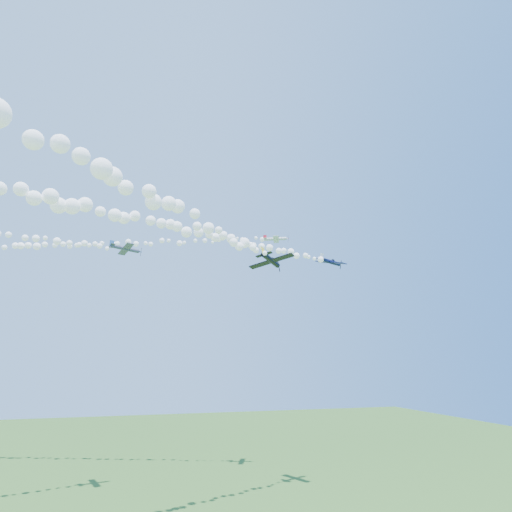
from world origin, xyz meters
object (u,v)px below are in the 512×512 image
object	(u,v)px
plane_navy	(331,262)
plane_grey	(126,249)
plane_white	(276,239)
plane_black	(271,260)

from	to	relation	value
plane_navy	plane_grey	size ratio (longest dim) A/B	1.04
plane_navy	plane_white	bearing A→B (deg)	87.78
plane_white	plane_navy	world-z (taller)	plane_white
plane_navy	plane_grey	distance (m)	43.35
plane_white	plane_black	distance (m)	41.52
plane_white	plane_navy	bearing A→B (deg)	-46.86
plane_grey	plane_black	xyz separation A→B (m)	(22.26, -28.09, -7.36)
plane_grey	plane_navy	bearing A→B (deg)	-25.48
plane_white	plane_black	xyz separation A→B (m)	(-13.56, -36.38, -14.71)
plane_navy	plane_black	bearing A→B (deg)	-159.98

